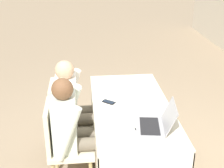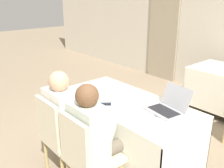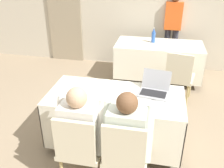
{
  "view_description": "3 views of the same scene",
  "coord_description": "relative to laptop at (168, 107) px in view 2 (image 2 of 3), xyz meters",
  "views": [
    {
      "loc": [
        2.79,
        -0.48,
        2.25
      ],
      "look_at": [
        0.0,
        -0.2,
        0.98
      ],
      "focal_mm": 50.0,
      "sensor_mm": 36.0,
      "label": 1
    },
    {
      "loc": [
        1.8,
        -1.75,
        1.84
      ],
      "look_at": [
        0.0,
        -0.2,
        0.98
      ],
      "focal_mm": 40.0,
      "sensor_mm": 36.0,
      "label": 2
    },
    {
      "loc": [
        0.48,
        -2.54,
        2.21
      ],
      "look_at": [
        0.0,
        -0.2,
        0.98
      ],
      "focal_mm": 40.0,
      "sensor_mm": 36.0,
      "label": 3
    }
  ],
  "objects": [
    {
      "name": "person_checkered_shirt",
      "position": [
        -0.68,
        -0.74,
        -0.13
      ],
      "size": [
        0.5,
        0.52,
        1.16
      ],
      "rotation": [
        0.0,
        0.0,
        3.14
      ],
      "color": "#665B4C",
      "rests_on": "ground_plane"
    },
    {
      "name": "conference_table_near",
      "position": [
        -0.45,
        -0.15,
        -0.22
      ],
      "size": [
        1.63,
        0.79,
        0.73
      ],
      "color": "silver",
      "rests_on": "ground_plane"
    },
    {
      "name": "chair_near_left",
      "position": [
        -0.68,
        -0.84,
        -0.29
      ],
      "size": [
        0.44,
        0.44,
        0.9
      ],
      "rotation": [
        0.0,
        0.0,
        3.14
      ],
      "color": "tan",
      "rests_on": "ground_plane"
    },
    {
      "name": "paper_beside_laptop",
      "position": [
        -0.04,
        -0.04,
        -0.05
      ],
      "size": [
        0.23,
        0.31,
        0.0
      ],
      "rotation": [
        0.0,
        0.0,
        0.06
      ],
      "color": "white",
      "rests_on": "conference_table_near"
    },
    {
      "name": "chair_near_right",
      "position": [
        -0.22,
        -0.84,
        -0.29
      ],
      "size": [
        0.44,
        0.44,
        0.9
      ],
      "rotation": [
        0.0,
        0.0,
        3.14
      ],
      "color": "tan",
      "rests_on": "ground_plane"
    },
    {
      "name": "paper_centre_table",
      "position": [
        0.12,
        -0.29,
        -0.05
      ],
      "size": [
        0.3,
        0.35,
        0.0
      ],
      "rotation": [
        0.0,
        0.0,
        0.36
      ],
      "color": "white",
      "rests_on": "conference_table_near"
    },
    {
      "name": "person_white_shirt",
      "position": [
        -0.22,
        -0.74,
        -0.13
      ],
      "size": [
        0.5,
        0.52,
        1.16
      ],
      "rotation": [
        0.0,
        0.0,
        3.14
      ],
      "color": "#665B4C",
      "rests_on": "ground_plane"
    },
    {
      "name": "curtain_panel",
      "position": [
        -2.12,
        2.58,
        0.55
      ],
      "size": [
        0.75,
        0.04,
        2.65
      ],
      "color": "gray",
      "rests_on": "ground_plane"
    },
    {
      "name": "cell_phone",
      "position": [
        -0.54,
        -0.37,
        -0.04
      ],
      "size": [
        0.13,
        0.14,
        0.01
      ],
      "rotation": [
        0.0,
        0.0,
        -0.68
      ],
      "color": "black",
      "rests_on": "conference_table_near"
    },
    {
      "name": "laptop",
      "position": [
        0.0,
        0.0,
        0.0
      ],
      "size": [
        0.39,
        0.39,
        0.24
      ],
      "rotation": [
        0.0,
        0.0,
        -0.14
      ],
      "color": "#99999E",
      "rests_on": "conference_table_near"
    },
    {
      "name": "ground_plane",
      "position": [
        -0.45,
        -0.15,
        -0.78
      ],
      "size": [
        24.0,
        24.0,
        0.0
      ],
      "primitive_type": "plane",
      "color": "gray"
    }
  ]
}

